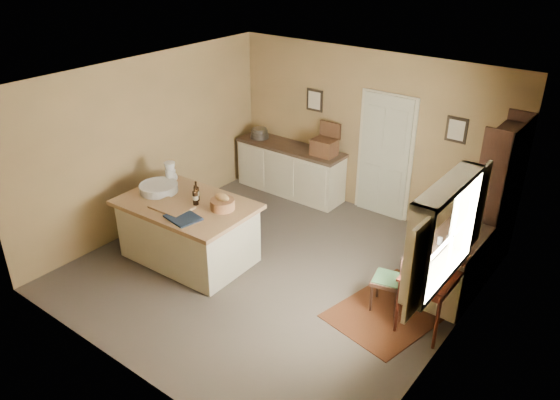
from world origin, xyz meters
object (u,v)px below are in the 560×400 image
(work_island, at_px, (188,229))
(writing_desk, at_px, (435,276))
(right_cabinet, at_px, (453,267))
(desk_chair, at_px, (388,280))
(sideboard, at_px, (291,168))
(shelving_unit, at_px, (501,197))

(work_island, relative_size, writing_desk, 2.09)
(work_island, xyz_separation_m, right_cabinet, (3.39, 1.42, -0.02))
(writing_desk, distance_m, desk_chair, 0.61)
(right_cabinet, bearing_deg, desk_chair, -127.37)
(sideboard, distance_m, shelving_unit, 3.75)
(writing_desk, relative_size, right_cabinet, 0.87)
(writing_desk, distance_m, shelving_unit, 1.77)
(right_cabinet, xyz_separation_m, shelving_unit, (0.16, 1.06, 0.63))
(desk_chair, relative_size, right_cabinet, 0.78)
(writing_desk, xyz_separation_m, right_cabinet, (-0.00, 0.65, -0.21))
(sideboard, xyz_separation_m, writing_desk, (3.54, -1.92, 0.19))
(shelving_unit, bearing_deg, writing_desk, -95.21)
(work_island, xyz_separation_m, sideboard, (-0.15, 2.69, -0.00))
(writing_desk, height_order, shelving_unit, shelving_unit)
(writing_desk, xyz_separation_m, desk_chair, (-0.55, -0.07, -0.26))
(desk_chair, bearing_deg, writing_desk, -5.46)
(sideboard, distance_m, writing_desk, 4.03)
(work_island, bearing_deg, right_cabinet, 20.91)
(work_island, distance_m, desk_chair, 2.93)
(sideboard, bearing_deg, work_island, -86.87)
(work_island, relative_size, right_cabinet, 1.82)
(work_island, distance_m, writing_desk, 3.49)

